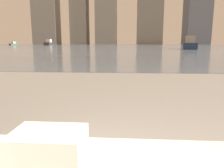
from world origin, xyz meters
TOP-DOWN VIEW (x-y plane):
  - towel_stack at (-0.06, 0.79)m, footprint 0.25×0.18m
  - harbor_water at (0.00, 62.00)m, footprint 180.00×110.00m
  - harbor_boat_0 at (9.19, 32.73)m, footprint 2.74×5.28m
  - harbor_boat_1 at (-39.73, 75.52)m, footprint 2.29×3.50m
  - harbor_boat_3 at (-28.04, 78.37)m, footprint 1.97×5.64m
  - skyline_tower_1 at (-25.17, 118.00)m, footprint 8.63×9.92m
  - skyline_tower_3 at (11.60, 118.00)m, footprint 13.01×6.55m

SIDE VIEW (x-z plane):
  - harbor_water at x=0.00m, z-range 0.00..0.01m
  - harbor_boat_1 at x=-39.73m, z-range -0.17..1.07m
  - towel_stack at x=-0.06m, z-range 0.50..0.66m
  - harbor_boat_0 at x=9.19m, z-range -0.27..1.62m
  - harbor_boat_3 at x=-28.04m, z-range -0.30..1.81m
  - skyline_tower_1 at x=-25.17m, z-range 0.00..25.26m
  - skyline_tower_3 at x=11.60m, z-range 0.00..37.89m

